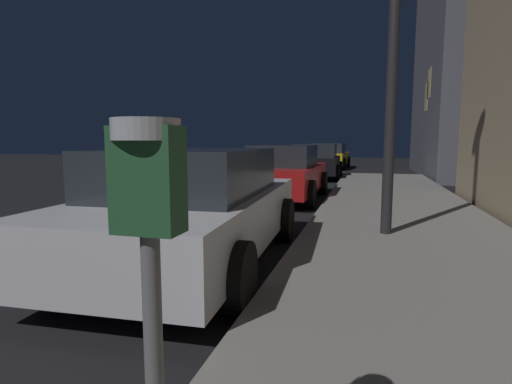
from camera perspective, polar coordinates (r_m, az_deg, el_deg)
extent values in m
cube|color=#1E4728|center=(1.16, -15.07, 1.63)|extent=(0.19, 0.11, 0.30)
cylinder|color=#999EA5|center=(1.16, -15.30, 8.53)|extent=(0.19, 0.19, 0.06)
cube|color=black|center=(1.19, -17.46, 3.59)|extent=(0.01, 0.08, 0.11)
cube|color=#B7B7BF|center=(5.11, -8.98, -3.67)|extent=(2.10, 4.44, 0.64)
cube|color=#1E2328|center=(4.97, -9.43, 2.76)|extent=(1.78, 2.42, 0.56)
cylinder|color=black|center=(6.75, -12.26, -3.19)|extent=(0.25, 0.67, 0.66)
cylinder|color=black|center=(6.19, 4.07, -3.96)|extent=(0.25, 0.67, 0.66)
cylinder|color=black|center=(4.51, -27.08, -8.95)|extent=(0.25, 0.67, 0.66)
cylinder|color=black|center=(3.63, -2.59, -12.00)|extent=(0.25, 0.67, 0.66)
cube|color=maroon|center=(10.64, 4.07, 2.00)|extent=(1.73, 4.15, 0.64)
cube|color=#1E2328|center=(10.47, 3.94, 5.09)|extent=(1.51, 1.99, 0.56)
cylinder|color=black|center=(12.10, 1.30, 1.49)|extent=(0.22, 0.66, 0.66)
cylinder|color=black|center=(11.79, 9.43, 1.25)|extent=(0.22, 0.66, 0.66)
cylinder|color=black|center=(9.66, -2.50, 0.05)|extent=(0.22, 0.66, 0.66)
cylinder|color=black|center=(9.27, 7.66, -0.31)|extent=(0.22, 0.66, 0.66)
cube|color=black|center=(17.15, 8.45, 3.88)|extent=(1.97, 4.18, 0.64)
cube|color=#1E2328|center=(17.03, 8.45, 5.81)|extent=(1.69, 1.97, 0.56)
cylinder|color=black|center=(18.55, 5.92, 3.42)|extent=(0.24, 0.67, 0.66)
cylinder|color=black|center=(18.38, 11.75, 3.27)|extent=(0.24, 0.67, 0.66)
cylinder|color=black|center=(16.02, 4.63, 2.85)|extent=(0.24, 0.67, 0.66)
cylinder|color=black|center=(15.83, 11.38, 2.68)|extent=(0.24, 0.67, 0.66)
cube|color=gold|center=(23.51, 10.37, 4.70)|extent=(2.02, 4.33, 0.64)
cube|color=#1E2328|center=(23.27, 10.33, 6.11)|extent=(1.72, 2.34, 0.56)
cylinder|color=black|center=(24.96, 8.62, 4.32)|extent=(0.25, 0.67, 0.66)
cylinder|color=black|center=(24.73, 12.91, 4.20)|extent=(0.25, 0.67, 0.66)
cylinder|color=black|center=(22.36, 7.53, 4.02)|extent=(0.25, 0.67, 0.66)
cylinder|color=black|center=(22.10, 12.32, 3.89)|extent=(0.25, 0.67, 0.66)
cylinder|color=black|center=(6.43, 18.93, 20.17)|extent=(0.16, 0.16, 5.72)
cube|color=#F2D17F|center=(18.55, 23.41, 13.94)|extent=(0.06, 0.90, 1.20)
cube|color=#F2D17F|center=(19.14, 23.07, 12.30)|extent=(0.06, 0.90, 1.20)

